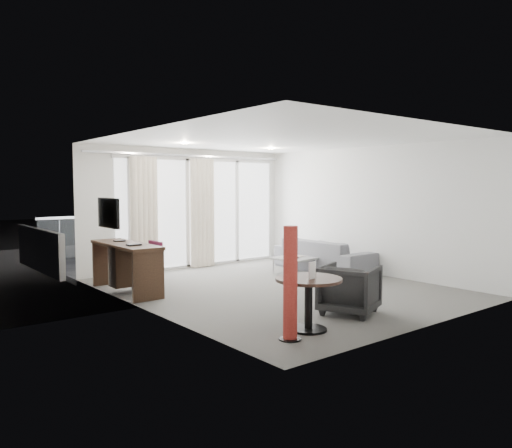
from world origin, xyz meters
TOP-DOWN VIEW (x-y plane):
  - floor at (0.00, 0.00)m, footprint 5.00×6.00m
  - ceiling at (0.00, 0.00)m, footprint 5.00×6.00m
  - wall_left at (-2.50, 0.00)m, footprint 0.00×6.00m
  - wall_right at (2.50, 0.00)m, footprint 0.00×6.00m
  - wall_front at (0.00, -3.00)m, footprint 5.00×0.00m
  - window_panel at (0.30, 2.98)m, footprint 4.00×0.02m
  - window_frame at (0.30, 2.97)m, footprint 4.10×0.06m
  - curtain_left at (-1.15, 2.82)m, footprint 0.60×0.20m
  - curtain_right at (0.25, 2.82)m, footprint 0.60×0.20m
  - curtain_track at (0.00, 2.82)m, footprint 4.80×0.04m
  - downlight_a at (-0.90, 1.60)m, footprint 0.12×0.12m
  - downlight_b at (1.20, 1.60)m, footprint 0.12×0.12m
  - desk at (-2.20, 1.36)m, footprint 0.55×1.77m
  - tv at (-2.46, 1.45)m, footprint 0.05×0.80m
  - desk_chair at (-1.86, 1.32)m, footprint 0.46×0.43m
  - round_table at (-1.37, -2.17)m, footprint 1.00×1.00m
  - menu_card at (-1.39, -2.25)m, footprint 0.11×0.03m
  - red_lamp at (-1.80, -2.31)m, footprint 0.28×0.28m
  - tub_armchair at (-0.33, -1.94)m, footprint 0.99×0.98m
  - coffee_table at (1.25, 0.89)m, footprint 0.84×0.84m
  - remote at (1.18, 0.82)m, footprint 0.11×0.18m
  - magazine at (1.35, 0.98)m, footprint 0.30×0.33m
  - sofa at (2.04, 0.84)m, footprint 0.88×2.25m
  - terrace_slab at (0.30, 4.50)m, footprint 5.60×3.00m
  - rattan_chair_a at (1.15, 4.54)m, footprint 0.64×0.64m
  - rattan_chair_b at (2.15, 4.94)m, footprint 0.75×0.75m
  - rattan_table at (1.32, 4.23)m, footprint 0.61×0.61m
  - balustrade at (0.30, 5.95)m, footprint 5.50×0.06m

SIDE VIEW (x-z plane):
  - terrace_slab at x=0.30m, z-range -0.12..0.00m
  - floor at x=0.00m, z-range 0.00..0.00m
  - coffee_table at x=1.25m, z-range 0.00..0.34m
  - rattan_table at x=1.32m, z-range 0.00..0.53m
  - sofa at x=2.04m, z-range 0.00..0.66m
  - round_table at x=-1.37m, z-range 0.00..0.66m
  - tub_armchair at x=-0.33m, z-range 0.00..0.69m
  - remote at x=1.18m, z-range 0.35..0.37m
  - magazine at x=1.35m, z-range 0.35..0.37m
  - rattan_chair_a at x=1.15m, z-range 0.00..0.78m
  - desk at x=-2.20m, z-range 0.00..0.83m
  - rattan_chair_b at x=2.15m, z-range 0.00..0.84m
  - desk_chair at x=-1.86m, z-range 0.00..0.84m
  - balustrade at x=0.30m, z-range -0.02..1.02m
  - red_lamp at x=-1.80m, z-range 0.00..1.34m
  - menu_card at x=-1.39m, z-range 0.62..0.82m
  - window_panel at x=0.30m, z-range 0.01..2.39m
  - curtain_left at x=-1.15m, z-range 0.01..2.39m
  - curtain_right at x=0.25m, z-range 0.01..2.39m
  - window_frame at x=0.30m, z-range -0.02..2.42m
  - wall_left at x=-2.50m, z-range 0.00..2.60m
  - wall_right at x=2.50m, z-range 0.00..2.60m
  - wall_front at x=0.00m, z-range 0.00..2.60m
  - tv at x=-2.46m, z-range 1.10..1.60m
  - curtain_track at x=0.00m, z-range 2.43..2.47m
  - downlight_a at x=-0.90m, z-range 2.58..2.60m
  - downlight_b at x=1.20m, z-range 2.58..2.60m
  - ceiling at x=0.00m, z-range 2.60..2.60m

